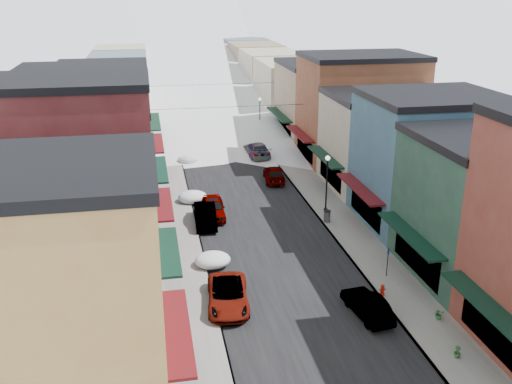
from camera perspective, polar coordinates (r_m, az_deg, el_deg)
name	(u,v)px	position (r m, az deg, el deg)	size (l,w,h in m)	color
road	(209,123)	(81.24, -4.77, 6.90)	(10.00, 160.00, 0.01)	black
sidewalk_left	(161,124)	(80.82, -9.45, 6.69)	(3.20, 160.00, 0.15)	gray
sidewalk_right	(254,120)	(82.17, -0.16, 7.17)	(3.20, 160.00, 0.15)	gray
curb_left	(172,124)	(80.87, -8.35, 6.75)	(0.10, 160.00, 0.15)	slate
curb_right	(244,121)	(81.90, -1.23, 7.12)	(0.10, 160.00, 0.15)	slate
bldg_l_yellow	(43,293)	(26.35, -20.51, -9.42)	(11.30, 8.70, 11.50)	#D99C50
bldg_l_cream	(69,234)	(34.34, -18.21, -4.04)	(11.30, 8.20, 9.50)	#B9AE95
bldg_l_brick_near	(72,169)	(41.37, -17.90, 2.25)	(12.30, 8.20, 12.50)	maroon
bldg_l_grayblue	(92,158)	(49.90, -16.10, 3.26)	(11.30, 9.20, 9.00)	slate
bldg_l_brick_far	(87,123)	(58.45, -16.51, 6.59)	(13.30, 9.20, 11.00)	maroon
bldg_l_tan	(104,108)	(68.22, -14.93, 8.12)	(11.30, 11.20, 10.00)	tan
bldg_r_green	(493,206)	(39.82, 22.60, -1.30)	(11.30, 9.20, 9.50)	#204435
bldg_r_blue	(428,159)	(46.99, 16.85, 3.13)	(11.30, 9.20, 10.50)	#335C73
bldg_r_cream	(388,140)	(55.19, 13.03, 5.08)	(12.30, 9.20, 9.00)	#BAB195
bldg_r_brick_far	(359,108)	(63.21, 10.31, 8.27)	(13.30, 9.20, 11.50)	brown
bldg_r_tan	(323,100)	(72.33, 6.69, 9.08)	(11.30, 11.20, 9.50)	#987C64
distant_blocks	(193,72)	(103.08, -6.28, 11.86)	(34.00, 55.00, 8.00)	gray
overhead_cables	(219,95)	(67.84, -3.73, 9.70)	(16.40, 15.04, 0.04)	black
car_white_suv	(228,295)	(34.63, -2.82, -10.27)	(2.39, 5.18, 1.44)	silver
car_silver_sedan	(213,208)	(47.43, -4.32, -1.58)	(1.92, 4.76, 1.62)	#9CA0A4
car_dark_hatch	(205,215)	(45.99, -5.09, -2.34)	(1.66, 4.77, 1.57)	black
car_silver_wagon	(185,138)	(70.17, -7.14, 5.34)	(1.97, 4.83, 1.40)	#93949A
car_green_sedan	(367,305)	(34.32, 11.07, -11.02)	(1.46, 4.17, 1.38)	black
car_gray_suv	(274,174)	(56.07, 1.82, 1.86)	(1.86, 4.62, 1.57)	#9A9DA2
car_black_sedan	(257,150)	(64.34, 0.10, 4.26)	(2.28, 5.60, 1.63)	black
car_lane_silver	(198,127)	(75.55, -5.87, 6.47)	(1.81, 4.49, 1.53)	#9FA1A7
car_lane_white	(209,104)	(91.46, -4.72, 8.80)	(2.27, 4.92, 1.37)	#BABABC
fire_hydrant	(382,290)	(36.45, 12.52, -9.56)	(0.41, 0.31, 0.71)	red
parking_sign	(388,260)	(38.32, 13.03, -6.63)	(0.06, 0.28, 2.02)	black
trash_can	(327,216)	(46.41, 7.12, -2.40)	(0.57, 0.57, 0.96)	#545659
streetlamp_near	(327,176)	(47.99, 7.11, 1.59)	(0.40, 0.40, 4.80)	black
streetlamp_far	(260,110)	(74.69, 0.39, 8.16)	(0.37, 0.37, 4.48)	black
planter_near	(439,314)	(34.90, 17.83, -11.55)	(0.55, 0.48, 0.62)	#327137
planter_far	(457,352)	(32.02, 19.49, -14.84)	(0.35, 0.35, 0.62)	#305D2A
snow_pile_near	(213,260)	(39.37, -4.35, -6.75)	(2.45, 2.71, 1.04)	white
snow_pile_mid	(193,197)	(50.87, -6.35, -0.49)	(2.57, 2.78, 1.09)	white
snow_pile_far	(188,159)	(62.55, -6.83, 3.30)	(2.17, 2.54, 0.92)	white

